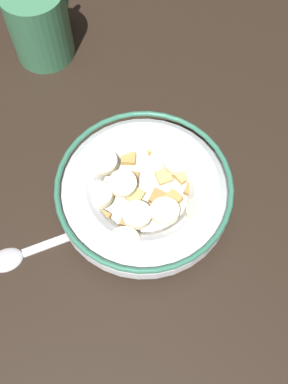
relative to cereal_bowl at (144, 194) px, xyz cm
name	(u,v)px	position (x,y,z in cm)	size (l,w,h in cm)	color
ground_plane	(144,206)	(0.05, 0.00, -3.67)	(116.67, 116.67, 2.00)	black
cereal_bowl	(144,194)	(0.00, 0.00, 0.00)	(19.44, 19.44, 5.04)	silver
spoon	(27,251)	(-11.06, 9.02, -2.34)	(12.21, 11.30, 0.80)	#B7B7BC
coffee_mug	(40,23)	(15.01, 22.37, 2.32)	(11.16, 7.97, 9.98)	#3F7F59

